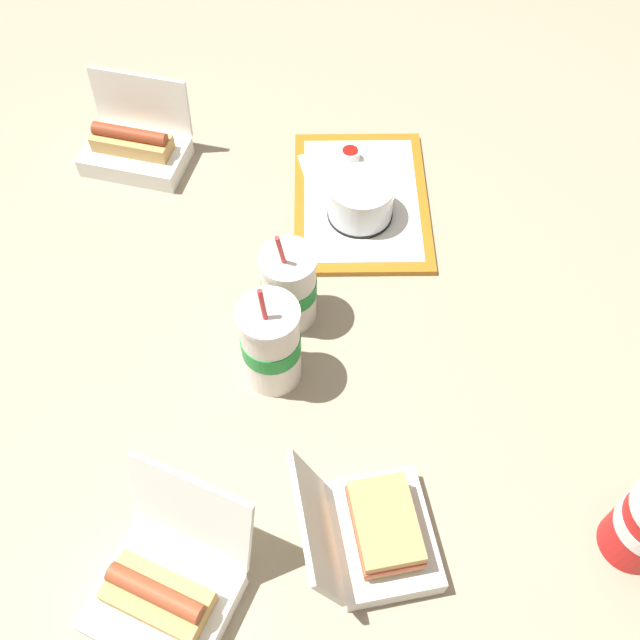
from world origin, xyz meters
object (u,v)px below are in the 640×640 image
object	(u,v)px
clamshell_hotdog_right	(165,591)
soda_cup_right	(271,344)
clamshell_hotdog_center	(136,146)
food_tray	(361,200)
cake_container	(361,201)
soda_cup_corner	(287,287)
clamshell_sandwich_left	(376,532)
ketchup_cup	(350,154)
plastic_fork	(382,194)

from	to	relation	value
clamshell_hotdog_right	soda_cup_right	size ratio (longest dim) A/B	1.13
clamshell_hotdog_center	clamshell_hotdog_right	xyz separation A→B (m)	(0.88, -0.04, 0.00)
clamshell_hotdog_center	soda_cup_right	bearing A→B (deg)	16.80
food_tray	cake_container	distance (m)	0.06
food_tray	soda_cup_corner	bearing A→B (deg)	-40.34
clamshell_sandwich_left	clamshell_hotdog_right	xyz separation A→B (m)	(0.01, -0.29, -0.00)
clamshell_hotdog_center	clamshell_hotdog_right	size ratio (longest dim) A/B	0.91
cake_container	ketchup_cup	size ratio (longest dim) A/B	3.13
cake_container	clamshell_sandwich_left	bearing A→B (deg)	-13.44
cake_container	clamshell_hotdog_right	distance (m)	0.76
soda_cup_corner	clamshell_sandwich_left	bearing A→B (deg)	4.91
soda_cup_corner	soda_cup_right	distance (m)	0.12
food_tray	soda_cup_corner	world-z (taller)	soda_cup_corner
plastic_fork	clamshell_sandwich_left	xyz separation A→B (m)	(0.65, -0.20, 0.03)
food_tray	ketchup_cup	distance (m)	0.11
food_tray	plastic_fork	bearing A→B (deg)	85.96
clamshell_sandwich_left	soda_cup_corner	distance (m)	0.42
clamshell_hotdog_right	soda_cup_corner	world-z (taller)	soda_cup_corner
food_tray	soda_cup_right	world-z (taller)	soda_cup_right
clamshell_sandwich_left	soda_cup_right	size ratio (longest dim) A/B	0.83
food_tray	ketchup_cup	bearing A→B (deg)	176.75
clamshell_sandwich_left	soda_cup_right	distance (m)	0.32
plastic_fork	soda_cup_corner	size ratio (longest dim) A/B	0.51
clamshell_hotdog_center	clamshell_hotdog_right	bearing A→B (deg)	-2.67
food_tray	clamshell_hotdog_right	xyz separation A→B (m)	(0.66, -0.45, 0.04)
clamshell_sandwich_left	clamshell_hotdog_right	size ratio (longest dim) A/B	0.73
ketchup_cup	clamshell_hotdog_right	bearing A→B (deg)	-30.93
ketchup_cup	clamshell_sandwich_left	distance (m)	0.78
clamshell_hotdog_center	soda_cup_right	size ratio (longest dim) A/B	1.03
cake_container	plastic_fork	bearing A→B (deg)	125.37
plastic_fork	soda_cup_right	xyz separation A→B (m)	(0.34, -0.29, 0.07)
clamshell_sandwich_left	clamshell_hotdog_right	bearing A→B (deg)	-88.24
plastic_fork	soda_cup_corner	distance (m)	0.33
clamshell_hotdog_center	soda_cup_corner	xyz separation A→B (m)	(0.45, 0.22, 0.04)
cake_container	clamshell_sandwich_left	distance (m)	0.62
soda_cup_right	ketchup_cup	bearing A→B (deg)	150.94
cake_container	soda_cup_corner	size ratio (longest dim) A/B	0.58
cake_container	soda_cup_right	xyz separation A→B (m)	(0.30, -0.23, 0.04)
plastic_fork	food_tray	bearing A→B (deg)	-75.14
plastic_fork	clamshell_sandwich_left	size ratio (longest dim) A/B	0.56
clamshell_hotdog_center	clamshell_hotdog_right	distance (m)	0.88
clamshell_hotdog_center	soda_cup_corner	world-z (taller)	soda_cup_corner
food_tray	clamshell_hotdog_right	size ratio (longest dim) A/B	1.57
food_tray	soda_cup_corner	distance (m)	0.31
cake_container	clamshell_hotdog_right	size ratio (longest dim) A/B	0.47
ketchup_cup	soda_cup_right	size ratio (longest dim) A/B	0.17
ketchup_cup	clamshell_sandwich_left	world-z (taller)	clamshell_sandwich_left
plastic_fork	clamshell_hotdog_right	xyz separation A→B (m)	(0.66, -0.50, 0.03)
cake_container	plastic_fork	world-z (taller)	cake_container
soda_cup_right	clamshell_sandwich_left	bearing A→B (deg)	15.26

